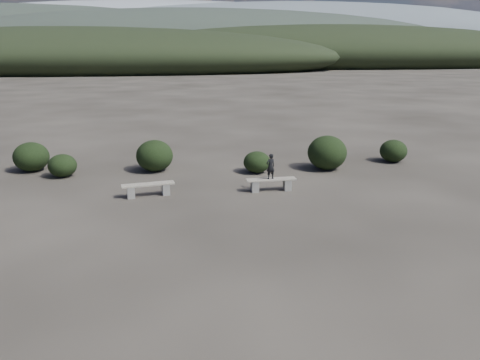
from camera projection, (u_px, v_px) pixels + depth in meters
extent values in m
plane|color=#29241F|center=(235.00, 268.00, 10.74)|extent=(1200.00, 1200.00, 0.00)
cube|color=gray|center=(131.00, 192.00, 15.69)|extent=(0.31, 0.39, 0.39)
cube|color=gray|center=(166.00, 189.00, 16.03)|extent=(0.31, 0.39, 0.39)
cube|color=gray|center=(148.00, 184.00, 15.80)|extent=(1.80, 0.73, 0.05)
cube|color=gray|center=(255.00, 186.00, 16.35)|extent=(0.27, 0.36, 0.39)
cube|color=gray|center=(287.00, 185.00, 16.54)|extent=(0.27, 0.36, 0.39)
cube|color=gray|center=(271.00, 179.00, 16.38)|extent=(1.78, 0.50, 0.05)
imported|color=black|center=(271.00, 166.00, 16.25)|extent=(0.38, 0.32, 0.90)
ellipsoid|color=black|center=(62.00, 166.00, 18.16)|extent=(1.09, 1.09, 0.89)
ellipsoid|color=black|center=(155.00, 156.00, 18.95)|extent=(1.49, 1.49, 1.27)
ellipsoid|color=black|center=(257.00, 162.00, 18.76)|extent=(1.08, 1.08, 0.87)
ellipsoid|color=black|center=(327.00, 153.00, 19.20)|extent=(1.60, 1.60, 1.40)
ellipsoid|color=black|center=(393.00, 151.00, 20.51)|extent=(1.18, 1.18, 0.98)
ellipsoid|color=black|center=(31.00, 157.00, 18.95)|extent=(1.40, 1.40, 1.19)
ellipsoid|color=black|center=(74.00, 58.00, 93.87)|extent=(110.00, 40.00, 12.00)
ellipsoid|color=black|center=(336.00, 53.00, 118.30)|extent=(120.00, 44.00, 14.00)
ellipsoid|color=#2E382E|center=(196.00, 45.00, 162.37)|extent=(190.00, 64.00, 24.00)
ellipsoid|color=slate|center=(304.00, 38.00, 301.43)|extent=(340.00, 110.00, 44.00)
ellipsoid|color=#959CA8|center=(159.00, 37.00, 387.36)|extent=(460.00, 140.00, 56.00)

